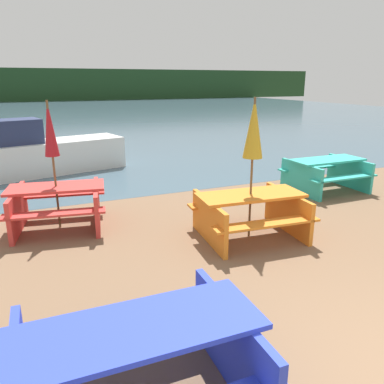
# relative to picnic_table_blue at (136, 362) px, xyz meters

# --- Properties ---
(water) EXTENTS (60.00, 50.00, 0.00)m
(water) POSITION_rel_picnic_table_blue_xyz_m (2.33, 30.43, -0.47)
(water) COLOR #425B6B
(water) RESTS_ON ground_plane
(far_treeline) EXTENTS (80.00, 1.60, 4.00)m
(far_treeline) POSITION_rel_picnic_table_blue_xyz_m (2.33, 50.43, 1.53)
(far_treeline) COLOR #1E3D1E
(far_treeline) RESTS_ON water
(picnic_table_blue) EXTENTS (1.92, 1.42, 0.77)m
(picnic_table_blue) POSITION_rel_picnic_table_blue_xyz_m (0.00, 0.00, 0.00)
(picnic_table_blue) COLOR blue
(picnic_table_blue) RESTS_ON ground_plane
(picnic_table_orange) EXTENTS (1.82, 1.52, 0.73)m
(picnic_table_orange) POSITION_rel_picnic_table_blue_xyz_m (2.62, 2.63, -0.03)
(picnic_table_orange) COLOR orange
(picnic_table_orange) RESTS_ON ground_plane
(picnic_table_teal) EXTENTS (1.72, 1.39, 0.74)m
(picnic_table_teal) POSITION_rel_picnic_table_blue_xyz_m (5.69, 4.25, -0.02)
(picnic_table_teal) COLOR #33B7A8
(picnic_table_teal) RESTS_ON ground_plane
(picnic_table_red) EXTENTS (1.80, 1.63, 0.75)m
(picnic_table_red) POSITION_rel_picnic_table_blue_xyz_m (-0.23, 4.28, -0.02)
(picnic_table_red) COLOR red
(picnic_table_red) RESTS_ON ground_plane
(umbrella_crimson) EXTENTS (0.23, 0.23, 2.18)m
(umbrella_crimson) POSITION_rel_picnic_table_blue_xyz_m (-0.23, 4.28, 1.22)
(umbrella_crimson) COLOR brown
(umbrella_crimson) RESTS_ON ground_plane
(umbrella_gold) EXTENTS (0.31, 0.31, 2.24)m
(umbrella_gold) POSITION_rel_picnic_table_blue_xyz_m (2.62, 2.63, 1.29)
(umbrella_gold) COLOR brown
(umbrella_gold) RESTS_ON ground_plane
(boat) EXTENTS (4.96, 2.32, 1.52)m
(boat) POSITION_rel_picnic_table_blue_xyz_m (-0.63, 8.59, 0.11)
(boat) COLOR silver
(boat) RESTS_ON water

